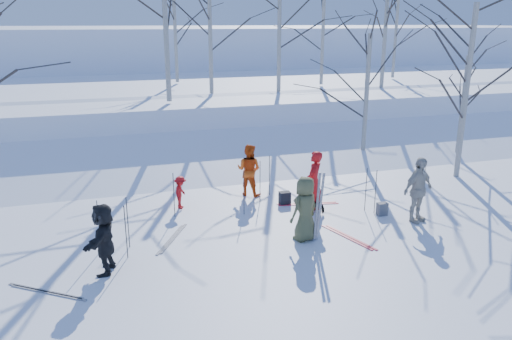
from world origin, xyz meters
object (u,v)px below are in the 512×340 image
object	(u,v)px
skier_grey_west	(104,238)
skier_redor_behind	(249,170)
backpack_red	(314,203)
backpack_grey	(382,209)
skier_olive_center	(305,209)
backpack_dark	(285,198)
skier_red_seated	(181,192)
skier_cream_east	(418,190)
skier_red_north	(314,182)
dog	(316,205)

from	to	relation	value
skier_grey_west	skier_redor_behind	bearing A→B (deg)	148.58
backpack_red	backpack_grey	distance (m)	2.02
skier_olive_center	backpack_grey	size ratio (longest dim) A/B	4.53
backpack_grey	backpack_dark	bearing A→B (deg)	144.54
backpack_dark	skier_redor_behind	bearing A→B (deg)	124.98
skier_red_seated	skier_cream_east	bearing A→B (deg)	-91.44
skier_olive_center	backpack_red	distance (m)	2.35
skier_red_north	skier_red_seated	distance (m)	4.05
skier_olive_center	skier_grey_west	size ratio (longest dim) A/B	1.04
skier_olive_center	skier_red_north	distance (m)	2.11
skier_redor_behind	backpack_dark	world-z (taller)	skier_redor_behind
skier_olive_center	skier_cream_east	distance (m)	3.53
skier_red_north	skier_grey_west	xyz separation A→B (m)	(-6.04, -2.12, -0.10)
skier_olive_center	skier_red_north	xyz separation A→B (m)	(1.05, 1.83, 0.07)
skier_olive_center	skier_red_seated	size ratio (longest dim) A/B	1.70
backpack_red	backpack_dark	size ratio (longest dim) A/B	1.05
skier_red_north	skier_redor_behind	size ratio (longest dim) A/B	1.09
skier_grey_west	skier_olive_center	bearing A→B (deg)	110.17
skier_red_north	backpack_dark	world-z (taller)	skier_red_north
skier_redor_behind	backpack_red	world-z (taller)	skier_redor_behind
skier_redor_behind	dog	distance (m)	2.66
skier_cream_east	skier_red_seated	bearing A→B (deg)	137.16
skier_red_north	skier_grey_west	size ratio (longest dim) A/B	1.13
skier_olive_center	skier_redor_behind	size ratio (longest dim) A/B	1.01
skier_redor_behind	skier_grey_west	distance (m)	6.16
dog	skier_red_north	bearing A→B (deg)	-127.20
skier_redor_behind	backpack_red	size ratio (longest dim) A/B	4.07
skier_redor_behind	skier_red_seated	xyz separation A→B (m)	(-2.33, -0.55, -0.35)
skier_redor_behind	skier_grey_west	size ratio (longest dim) A/B	1.04
skier_redor_behind	skier_cream_east	world-z (taller)	skier_cream_east
dog	backpack_red	xyz separation A→B (m)	(0.05, 0.28, -0.03)
backpack_dark	backpack_grey	bearing A→B (deg)	-35.46
skier_red_seated	skier_olive_center	bearing A→B (deg)	-115.70
skier_grey_west	dog	bearing A→B (deg)	124.87
backpack_grey	skier_redor_behind	bearing A→B (deg)	138.21
skier_redor_behind	backpack_grey	world-z (taller)	skier_redor_behind
skier_redor_behind	skier_cream_east	xyz separation A→B (m)	(3.91, -3.59, 0.09)
skier_olive_center	skier_red_north	world-z (taller)	skier_red_north
skier_cream_east	skier_grey_west	size ratio (longest dim) A/B	1.15
skier_cream_east	backpack_red	xyz separation A→B (m)	(-2.40, 1.73, -0.74)
skier_olive_center	skier_cream_east	bearing A→B (deg)	160.62
skier_olive_center	dog	world-z (taller)	skier_olive_center
skier_red_seated	skier_redor_behind	bearing A→B (deg)	-52.16
skier_grey_west	skier_red_north	bearing A→B (deg)	126.22
skier_redor_behind	skier_cream_east	size ratio (longest dim) A/B	0.90
skier_olive_center	skier_grey_west	xyz separation A→B (m)	(-4.99, -0.29, -0.03)
skier_cream_east	backpack_grey	xyz separation A→B (m)	(-0.67, 0.69, -0.76)
skier_olive_center	dog	distance (m)	2.09
skier_red_seated	dog	xyz separation A→B (m)	(3.79, -1.58, -0.27)
skier_olive_center	skier_redor_behind	bearing A→B (deg)	-107.27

